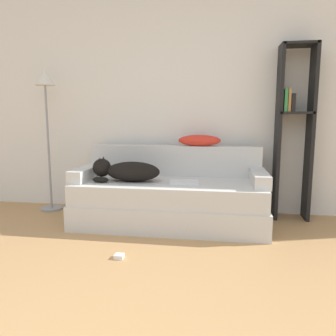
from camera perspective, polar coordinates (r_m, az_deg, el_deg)
wall_back at (r=3.88m, az=1.70°, el=12.54°), size 8.06×0.06×2.70m
couch at (r=3.40m, az=0.25°, el=-6.10°), size 1.93×0.85×0.45m
couch_backrest at (r=3.67m, az=1.10°, el=1.32°), size 1.89×0.15×0.33m
couch_arm_left at (r=3.57m, az=-13.99°, el=-0.85°), size 0.15×0.66×0.12m
couch_arm_right at (r=3.31m, az=15.60°, el=-1.64°), size 0.15×0.66×0.12m
dog at (r=3.35m, az=-7.27°, el=-0.49°), size 0.70×0.29×0.25m
laptop at (r=3.26m, az=2.83°, el=-2.43°), size 0.31×0.23×0.02m
throw_pillow at (r=3.59m, az=5.49°, el=4.80°), size 0.46×0.18×0.12m
bookshelf at (r=3.74m, az=21.03°, el=6.93°), size 0.37×0.26×1.84m
floor_lamp at (r=4.07m, az=-20.48°, el=10.72°), size 0.26×0.26×1.63m
power_adapter at (r=2.69m, az=-8.51°, el=-14.96°), size 0.07×0.07×0.03m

